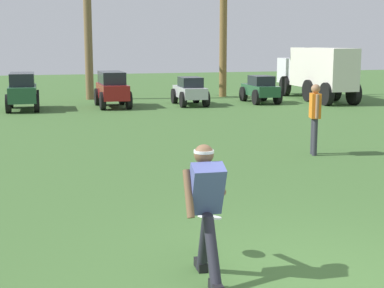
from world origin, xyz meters
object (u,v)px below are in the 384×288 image
(teammate_near_sideline, at_px, (315,113))
(parked_car_slot_a, at_px, (23,90))
(parked_car_slot_d, at_px, (260,89))
(palm_tree_far_left, at_px, (87,10))
(frisbee_thrower, at_px, (206,205))
(parked_car_slot_b, at_px, (112,88))
(parked_car_slot_c, at_px, (190,91))
(box_truck, at_px, (316,71))
(palm_tree_left_of_centre, at_px, (223,15))
(frisbee_in_flight, at_px, (210,217))

(teammate_near_sideline, height_order, parked_car_slot_a, teammate_near_sideline)
(parked_car_slot_d, bearing_deg, palm_tree_far_left, 152.99)
(frisbee_thrower, height_order, teammate_near_sideline, teammate_near_sideline)
(teammate_near_sideline, height_order, parked_car_slot_d, teammate_near_sideline)
(parked_car_slot_b, bearing_deg, palm_tree_far_left, 98.83)
(parked_car_slot_c, height_order, box_truck, box_truck)
(teammate_near_sideline, xyz_separation_m, parked_car_slot_c, (0.14, 10.57, -0.38))
(parked_car_slot_a, xyz_separation_m, palm_tree_left_of_centre, (8.69, 2.90, 2.89))
(teammate_near_sideline, height_order, parked_car_slot_b, teammate_near_sideline)
(parked_car_slot_c, bearing_deg, box_truck, 5.55)
(parked_car_slot_b, xyz_separation_m, parked_car_slot_c, (3.02, -0.17, -0.16))
(frisbee_thrower, distance_m, parked_car_slot_a, 16.68)
(frisbee_thrower, xyz_separation_m, box_truck, (10.22, 17.00, 0.43))
(palm_tree_left_of_centre, bearing_deg, parked_car_slot_a, -161.54)
(frisbee_in_flight, height_order, parked_car_slot_d, parked_car_slot_d)
(parked_car_slot_c, distance_m, box_truck, 5.81)
(parked_car_slot_b, bearing_deg, parked_car_slot_a, -179.39)
(parked_car_slot_c, bearing_deg, parked_car_slot_a, 178.74)
(frisbee_thrower, bearing_deg, box_truck, 58.99)
(parked_car_slot_c, distance_m, parked_car_slot_d, 3.01)
(frisbee_in_flight, xyz_separation_m, parked_car_slot_c, (4.25, 15.86, 0.09))
(parked_car_slot_c, height_order, palm_tree_far_left, palm_tree_far_left)
(frisbee_in_flight, xyz_separation_m, parked_car_slot_d, (7.26, 15.96, 0.09))
(teammate_near_sideline, distance_m, box_truck, 12.59)
(teammate_near_sideline, xyz_separation_m, palm_tree_far_left, (-3.38, 14.00, 2.84))
(frisbee_in_flight, bearing_deg, palm_tree_far_left, 87.86)
(frisbee_thrower, distance_m, parked_car_slot_c, 17.04)
(parked_car_slot_c, relative_size, palm_tree_far_left, 0.35)
(parked_car_slot_b, distance_m, parked_car_slot_c, 3.03)
(frisbee_in_flight, bearing_deg, parked_car_slot_a, 97.29)
(teammate_near_sideline, bearing_deg, parked_car_slot_b, 105.00)
(parked_car_slot_d, xyz_separation_m, palm_tree_left_of_centre, (-0.61, 2.94, 3.05))
(parked_car_slot_d, bearing_deg, parked_car_slot_b, 179.32)
(parked_car_slot_d, bearing_deg, box_truck, 9.47)
(frisbee_thrower, height_order, frisbee_in_flight, frisbee_thrower)
(parked_car_slot_d, bearing_deg, parked_car_slot_c, -178.06)
(palm_tree_left_of_centre, bearing_deg, parked_car_slot_d, -78.22)
(frisbee_thrower, height_order, palm_tree_far_left, palm_tree_far_left)
(parked_car_slot_d, bearing_deg, frisbee_in_flight, -114.45)
(frisbee_thrower, distance_m, parked_car_slot_d, 18.16)
(parked_car_slot_b, bearing_deg, frisbee_in_flight, -94.37)
(palm_tree_far_left, bearing_deg, frisbee_in_flight, -92.14)
(parked_car_slot_a, bearing_deg, palm_tree_left_of_centre, 18.46)
(frisbee_thrower, bearing_deg, parked_car_slot_c, 74.79)
(teammate_near_sideline, relative_size, box_truck, 0.26)
(palm_tree_left_of_centre, bearing_deg, frisbee_in_flight, -109.37)
(frisbee_in_flight, height_order, parked_car_slot_a, parked_car_slot_a)
(frisbee_thrower, xyz_separation_m, palm_tree_left_of_centre, (6.87, 19.48, 2.82))
(parked_car_slot_c, bearing_deg, parked_car_slot_b, 176.71)
(palm_tree_far_left, bearing_deg, box_truck, -17.22)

